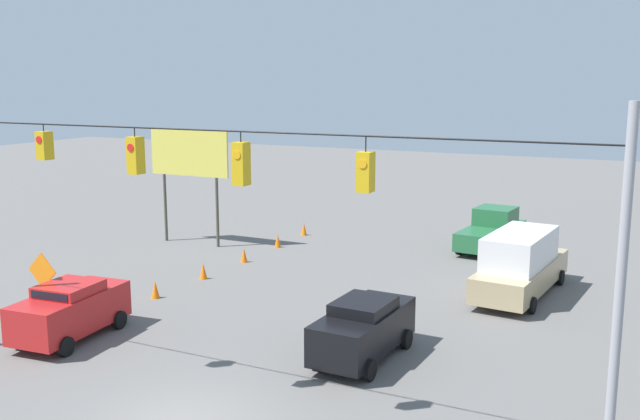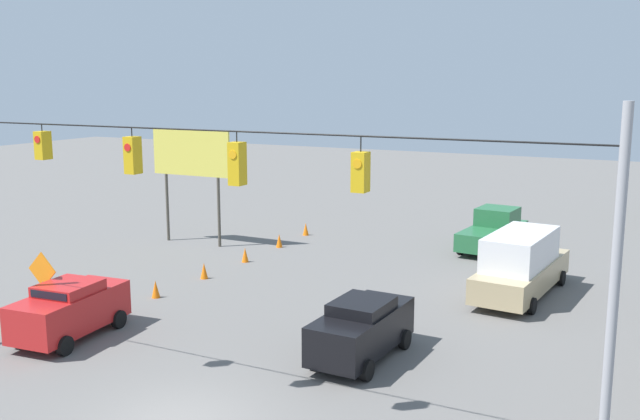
# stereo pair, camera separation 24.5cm
# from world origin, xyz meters

# --- Properties ---
(overhead_signal_span) EXTENTS (20.38, 0.38, 8.28)m
(overhead_signal_span) POSITION_xyz_m (-0.06, -0.65, 5.22)
(overhead_signal_span) COLOR #939399
(overhead_signal_span) RESTS_ON ground_plane
(pickup_truck_green_oncoming_deep) EXTENTS (2.70, 5.60, 2.12)m
(pickup_truck_green_oncoming_deep) POSITION_xyz_m (-2.84, -22.62, 0.98)
(pickup_truck_green_oncoming_deep) COLOR #236038
(pickup_truck_green_oncoming_deep) RESTS_ON ground_plane
(box_truck_tan_oncoming_far) EXTENTS (2.85, 7.08, 2.66)m
(box_truck_tan_oncoming_far) POSITION_xyz_m (-5.69, -15.07, 1.32)
(box_truck_tan_oncoming_far) COLOR tan
(box_truck_tan_oncoming_far) RESTS_ON ground_plane
(sedan_red_parked_shoulder) EXTENTS (2.35, 4.37, 1.93)m
(sedan_red_parked_shoulder) POSITION_xyz_m (7.03, -3.32, 1.01)
(sedan_red_parked_shoulder) COLOR red
(sedan_red_parked_shoulder) RESTS_ON ground_plane
(sedan_black_crossing_near) EXTENTS (2.12, 4.51, 1.90)m
(sedan_black_crossing_near) POSITION_xyz_m (-2.57, -6.04, 0.99)
(sedan_black_crossing_near) COLOR black
(sedan_black_crossing_near) RESTS_ON ground_plane
(traffic_cone_nearest) EXTENTS (0.34, 0.34, 0.72)m
(traffic_cone_nearest) POSITION_xyz_m (7.25, -4.66, 0.36)
(traffic_cone_nearest) COLOR orange
(traffic_cone_nearest) RESTS_ON ground_plane
(traffic_cone_second) EXTENTS (0.34, 0.34, 0.72)m
(traffic_cone_second) POSITION_xyz_m (7.38, -8.18, 0.36)
(traffic_cone_second) COLOR orange
(traffic_cone_second) RESTS_ON ground_plane
(traffic_cone_third) EXTENTS (0.34, 0.34, 0.72)m
(traffic_cone_third) POSITION_xyz_m (7.29, -11.36, 0.36)
(traffic_cone_third) COLOR orange
(traffic_cone_third) RESTS_ON ground_plane
(traffic_cone_fourth) EXTENTS (0.34, 0.34, 0.72)m
(traffic_cone_fourth) POSITION_xyz_m (7.25, -14.64, 0.36)
(traffic_cone_fourth) COLOR orange
(traffic_cone_fourth) RESTS_ON ground_plane
(traffic_cone_fifth) EXTENTS (0.34, 0.34, 0.72)m
(traffic_cone_fifth) POSITION_xyz_m (7.32, -18.06, 0.36)
(traffic_cone_fifth) COLOR orange
(traffic_cone_fifth) RESTS_ON ground_plane
(traffic_cone_farthest) EXTENTS (0.34, 0.34, 0.72)m
(traffic_cone_farthest) POSITION_xyz_m (7.45, -21.31, 0.36)
(traffic_cone_farthest) COLOR orange
(traffic_cone_farthest) RESTS_ON ground_plane
(roadside_billboard) EXTENTS (4.82, 0.16, 6.11)m
(roadside_billboard) POSITION_xyz_m (11.90, -16.81, 4.53)
(roadside_billboard) COLOR #4C473D
(roadside_billboard) RESTS_ON ground_plane
(work_zone_sign) EXTENTS (1.27, 0.06, 2.84)m
(work_zone_sign) POSITION_xyz_m (8.27, -3.38, 1.99)
(work_zone_sign) COLOR slate
(work_zone_sign) RESTS_ON ground_plane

